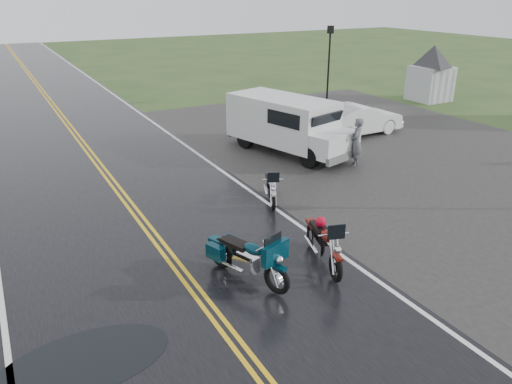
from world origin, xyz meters
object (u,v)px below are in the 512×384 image
lamp_post_far_right (329,65)px  visitor_center (433,59)px  motorcycle_silver (273,194)px  motorcycle_red (336,257)px  person_at_van (356,143)px  van_white (311,139)px  sedan_white (359,120)px  motorcycle_teal (277,268)px

lamp_post_far_right → visitor_center: bearing=-20.7°
motorcycle_silver → motorcycle_red: bearing=-75.3°
person_at_van → lamp_post_far_right: lamp_post_far_right is taller
lamp_post_far_right → van_white: bearing=-129.2°
visitor_center → sedan_white: (-8.65, -4.02, -1.70)m
motorcycle_red → lamp_post_far_right: 19.38m
motorcycle_teal → lamp_post_far_right: 20.09m
motorcycle_silver → lamp_post_far_right: 15.82m
visitor_center → motorcycle_red: size_ratio=7.07×
visitor_center → motorcycle_silver: (-16.35, -9.52, -1.82)m
motorcycle_red → motorcycle_teal: 1.44m
person_at_van → lamp_post_far_right: 11.20m
motorcycle_silver → lamp_post_far_right: (10.50, 11.72, 1.61)m
person_at_van → lamp_post_far_right: size_ratio=0.41×
visitor_center → motorcycle_red: (-17.07, -13.52, -1.73)m
motorcycle_red → person_at_van: person_at_van is taller
visitor_center → sedan_white: 9.69m
motorcycle_teal → van_white: size_ratio=0.41×
person_at_van → van_white: bearing=-63.4°
motorcycle_teal → lamp_post_far_right: (12.65, 15.53, 1.49)m
motorcycle_red → person_at_van: size_ratio=1.25×
visitor_center → motorcycle_red: 21.85m
motorcycle_teal → person_at_van: 9.18m
person_at_van → motorcycle_red: bearing=5.1°
van_white → lamp_post_far_right: 11.61m
person_at_van → sedan_white: bearing=-173.6°
van_white → visitor_center: bearing=11.6°
visitor_center → motorcycle_teal: 22.86m
lamp_post_far_right → motorcycle_silver: bearing=-131.8°
van_white → person_at_van: 1.77m
visitor_center → motorcycle_teal: visitor_center is taller
van_white → sedan_white: van_white is taller
visitor_center → lamp_post_far_right: bearing=159.3°
van_white → lamp_post_far_right: (7.31, 8.95, 1.06)m
person_at_van → lamp_post_far_right: bearing=-163.5°
sedan_white → motorcycle_silver: bearing=123.1°
motorcycle_silver → person_at_van: bearing=49.0°
motorcycle_red → motorcycle_teal: (-1.43, 0.20, 0.03)m
sedan_white → lamp_post_far_right: 6.99m
motorcycle_silver → person_at_van: 5.30m
visitor_center → person_at_van: size_ratio=8.84×
van_white → person_at_van: size_ratio=3.17×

